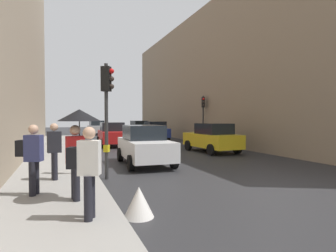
{
  "coord_description": "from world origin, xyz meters",
  "views": [
    {
      "loc": [
        -6.2,
        -6.94,
        2.1
      ],
      "look_at": [
        0.47,
        10.41,
        1.56
      ],
      "focal_mm": 30.05,
      "sensor_mm": 36.0,
      "label": 1
    }
  ],
  "objects": [
    {
      "name": "ground_plane",
      "position": [
        0.0,
        0.0,
        0.0
      ],
      "size": [
        120.0,
        120.0,
        0.0
      ],
      "primitive_type": "plane",
      "color": "#28282B"
    },
    {
      "name": "sidewalk_kerb",
      "position": [
        -6.38,
        6.0,
        0.08
      ],
      "size": [
        2.71,
        40.0,
        0.16
      ],
      "primitive_type": "cube",
      "color": "gray",
      "rests_on": "ground"
    },
    {
      "name": "building_facade_right",
      "position": [
        11.03,
        14.93,
        5.7
      ],
      "size": [
        12.0,
        35.62,
        11.4
      ],
      "primitive_type": "cube",
      "color": "gray",
      "rests_on": "ground"
    },
    {
      "name": "traffic_light_near_right",
      "position": [
        -4.71,
        2.74,
        2.71
      ],
      "size": [
        0.44,
        0.36,
        3.94
      ],
      "color": "#2D2D2D",
      "rests_on": "ground"
    },
    {
      "name": "traffic_light_mid_street",
      "position": [
        4.72,
        13.46,
        2.68
      ],
      "size": [
        0.33,
        0.45,
        3.89
      ],
      "color": "#2D2D2D",
      "rests_on": "ground"
    },
    {
      "name": "car_green_estate",
      "position": [
        2.57,
        25.73,
        0.88
      ],
      "size": [
        2.25,
        4.31,
        1.76
      ],
      "color": "#2D6038",
      "rests_on": "ground"
    },
    {
      "name": "car_red_sedan",
      "position": [
        -2.58,
        14.06,
        0.88
      ],
      "size": [
        2.17,
        4.28,
        1.76
      ],
      "color": "red",
      "rests_on": "ground"
    },
    {
      "name": "car_yellow_taxi",
      "position": [
        2.48,
        8.11,
        0.88
      ],
      "size": [
        2.19,
        4.29,
        1.76
      ],
      "color": "yellow",
      "rests_on": "ground"
    },
    {
      "name": "car_blue_van",
      "position": [
        2.16,
        18.38,
        0.88
      ],
      "size": [
        2.03,
        4.21,
        1.76
      ],
      "color": "navy",
      "rests_on": "ground"
    },
    {
      "name": "car_silver_hatchback",
      "position": [
        -1.88,
        29.38,
        0.88
      ],
      "size": [
        2.13,
        4.26,
        1.76
      ],
      "color": "#BCBCC1",
      "rests_on": "ground"
    },
    {
      "name": "car_white_compact",
      "position": [
        -2.66,
        5.21,
        0.88
      ],
      "size": [
        2.16,
        4.27,
        1.76
      ],
      "color": "silver",
      "rests_on": "ground"
    },
    {
      "name": "pedestrian_with_umbrella",
      "position": [
        -5.81,
        -0.02,
        1.84
      ],
      "size": [
        1.0,
        1.0,
        2.14
      ],
      "color": "black",
      "rests_on": "sidewalk_kerb"
    },
    {
      "name": "pedestrian_with_grey_backpack",
      "position": [
        -6.87,
        0.82,
        1.16
      ],
      "size": [
        0.66,
        0.46,
        1.77
      ],
      "color": "black",
      "rests_on": "sidewalk_kerb"
    },
    {
      "name": "pedestrian_with_black_backpack",
      "position": [
        -5.73,
        -1.42,
        1.16
      ],
      "size": [
        0.66,
        0.46,
        1.77
      ],
      "color": "black",
      "rests_on": "sidewalk_kerb"
    },
    {
      "name": "pedestrian_in_dark_coat",
      "position": [
        -6.38,
        2.53,
        1.13
      ],
      "size": [
        0.44,
        0.36,
        1.77
      ],
      "color": "black",
      "rests_on": "sidewalk_kerb"
    },
    {
      "name": "warning_sign_triangle",
      "position": [
        -4.66,
        -1.24,
        0.33
      ],
      "size": [
        0.64,
        0.64,
        0.65
      ],
      "primitive_type": "cone",
      "color": "silver",
      "rests_on": "ground"
    }
  ]
}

